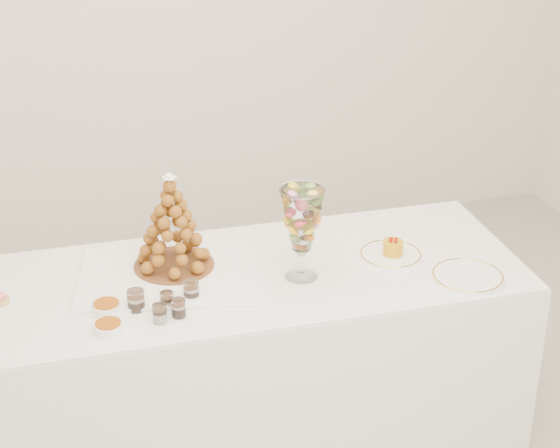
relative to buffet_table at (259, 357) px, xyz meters
name	(u,v)px	position (x,y,z in m)	size (l,w,h in m)	color
buffet_table	(259,357)	(0.00, 0.00, 0.00)	(1.94, 0.85, 0.72)	white
lace_tray	(167,277)	(-0.32, 0.05, 0.37)	(0.61, 0.46, 0.02)	white
macaron_vase	(302,221)	(0.14, -0.07, 0.58)	(0.15, 0.15, 0.33)	white
cake_plate	(391,255)	(0.50, -0.03, 0.37)	(0.23, 0.23, 0.01)	white
spare_plate	(468,276)	(0.69, -0.26, 0.37)	(0.26, 0.26, 0.01)	white
pink_tart	(0,299)	(-0.89, 0.06, 0.38)	(0.06, 0.06, 0.04)	tan
verrine_a	(136,301)	(-0.46, -0.13, 0.40)	(0.06, 0.06, 0.08)	white
verrine_b	(167,301)	(-0.36, -0.15, 0.39)	(0.05, 0.05, 0.06)	white
verrine_c	(191,291)	(-0.27, -0.12, 0.40)	(0.05, 0.05, 0.07)	white
verrine_d	(160,313)	(-0.40, -0.22, 0.39)	(0.05, 0.05, 0.06)	white
verrine_e	(179,308)	(-0.33, -0.21, 0.39)	(0.05, 0.05, 0.06)	white
ramekin_back	(107,308)	(-0.55, -0.10, 0.38)	(0.10, 0.10, 0.03)	white
ramekin_front	(108,328)	(-0.56, -0.23, 0.38)	(0.09, 0.09, 0.03)	white
croquembouche	(172,222)	(-0.28, 0.10, 0.56)	(0.29, 0.29, 0.36)	brown
mousse_cake	(393,247)	(0.51, -0.04, 0.40)	(0.07, 0.07, 0.07)	#CB8F09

